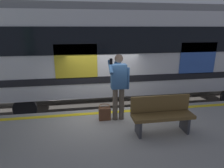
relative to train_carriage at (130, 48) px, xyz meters
name	(u,v)px	position (x,y,z in m)	size (l,w,h in m)	color
ground_plane	(108,134)	(1.30, 2.31, -2.56)	(26.36, 26.36, 0.00)	#4C4742
safety_line	(109,112)	(1.30, 2.61, -1.63)	(17.22, 0.16, 0.01)	yellow
track_rail_near	(102,112)	(1.30, 0.71, -2.48)	(22.85, 0.08, 0.16)	slate
track_rail_far	(99,99)	(1.30, -0.72, -2.48)	(22.85, 0.08, 0.16)	slate
train_carriage	(130,48)	(0.00, 0.00, 0.00)	(12.72, 2.84, 4.04)	silver
passenger	(119,82)	(1.09, 3.08, -0.55)	(0.57, 0.55, 1.83)	brown
handbag	(105,113)	(1.48, 3.05, -1.44)	(0.33, 0.30, 0.42)	#59331E
bench	(162,113)	(0.19, 3.91, -1.15)	(1.49, 0.44, 0.90)	brown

